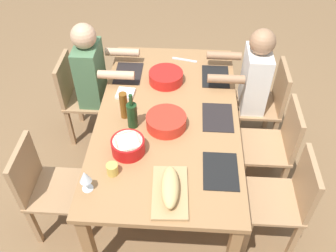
% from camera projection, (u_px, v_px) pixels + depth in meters
% --- Properties ---
extents(ground_plane, '(8.00, 8.00, 0.00)m').
position_uv_depth(ground_plane, '(168.00, 176.00, 3.29)').
color(ground_plane, brown).
extents(dining_table, '(1.89, 1.08, 0.74)m').
position_uv_depth(dining_table, '(168.00, 123.00, 2.83)').
color(dining_table, '#9E7044').
rests_on(dining_table, ground_plane).
extents(chair_near_right, '(0.40, 0.40, 0.85)m').
position_uv_depth(chair_near_right, '(45.00, 186.00, 2.62)').
color(chair_near_right, '#A87F56').
rests_on(chair_near_right, ground_plane).
extents(chair_far_center, '(0.40, 0.40, 0.85)m').
position_uv_depth(chair_far_center, '(275.00, 144.00, 2.92)').
color(chair_far_center, '#A87F56').
rests_on(chair_far_center, ground_plane).
extents(chair_far_right, '(0.40, 0.40, 0.85)m').
position_uv_depth(chair_far_right, '(286.00, 198.00, 2.55)').
color(chair_far_right, '#A87F56').
rests_on(chair_far_right, ground_plane).
extents(chair_near_left, '(0.40, 0.40, 0.85)m').
position_uv_depth(chair_near_left, '(79.00, 94.00, 3.37)').
color(chair_near_left, '#A87F56').
rests_on(chair_near_left, ground_plane).
extents(diner_near_left, '(0.41, 0.53, 1.20)m').
position_uv_depth(diner_near_left, '(95.00, 76.00, 3.21)').
color(diner_near_left, '#2D2D38').
rests_on(diner_near_left, ground_plane).
extents(chair_far_left, '(0.40, 0.40, 0.85)m').
position_uv_depth(chair_far_left, '(266.00, 102.00, 3.29)').
color(chair_far_left, '#A87F56').
rests_on(chair_far_left, ground_plane).
extents(diner_far_left, '(0.41, 0.53, 1.20)m').
position_uv_depth(diner_far_left, '(249.00, 82.00, 3.15)').
color(diner_far_left, '#2D2D38').
rests_on(diner_far_left, ground_plane).
extents(serving_bowl_greens, '(0.29, 0.29, 0.09)m').
position_uv_depth(serving_bowl_greens, '(166.00, 76.00, 3.05)').
color(serving_bowl_greens, red).
rests_on(serving_bowl_greens, dining_table).
extents(serving_bowl_pasta, '(0.23, 0.23, 0.11)m').
position_uv_depth(serving_bowl_pasta, '(128.00, 145.00, 2.47)').
color(serving_bowl_pasta, red).
rests_on(serving_bowl_pasta, dining_table).
extents(serving_bowl_fruit, '(0.29, 0.29, 0.10)m').
position_uv_depth(serving_bowl_fruit, '(166.00, 121.00, 2.66)').
color(serving_bowl_fruit, red).
rests_on(serving_bowl_fruit, dining_table).
extents(cutting_board, '(0.41, 0.24, 0.02)m').
position_uv_depth(cutting_board, '(170.00, 192.00, 2.26)').
color(cutting_board, tan).
rests_on(cutting_board, dining_table).
extents(bread_loaf, '(0.33, 0.13, 0.09)m').
position_uv_depth(bread_loaf, '(170.00, 187.00, 2.22)').
color(bread_loaf, tan).
rests_on(bread_loaf, cutting_board).
extents(wine_bottle, '(0.08, 0.08, 0.29)m').
position_uv_depth(wine_bottle, '(132.00, 115.00, 2.62)').
color(wine_bottle, '#193819').
rests_on(wine_bottle, dining_table).
extents(beer_bottle, '(0.06, 0.06, 0.22)m').
position_uv_depth(beer_bottle, '(124.00, 105.00, 2.70)').
color(beer_bottle, brown).
rests_on(beer_bottle, dining_table).
extents(wine_glass, '(0.08, 0.08, 0.17)m').
position_uv_depth(wine_glass, '(85.00, 177.00, 2.21)').
color(wine_glass, silver).
rests_on(wine_glass, dining_table).
extents(cup_near_right, '(0.08, 0.08, 0.08)m').
position_uv_depth(cup_near_right, '(112.00, 169.00, 2.35)').
color(cup_near_right, gold).
rests_on(cup_near_right, dining_table).
extents(placemat_far_center, '(0.32, 0.23, 0.01)m').
position_uv_depth(placemat_far_center, '(218.00, 117.00, 2.76)').
color(placemat_far_center, black).
rests_on(placemat_far_center, dining_table).
extents(placemat_far_right, '(0.32, 0.23, 0.01)m').
position_uv_depth(placemat_far_right, '(221.00, 171.00, 2.39)').
color(placemat_far_right, black).
rests_on(placemat_far_right, dining_table).
extents(placemat_near_left, '(0.32, 0.23, 0.01)m').
position_uv_depth(placemat_near_left, '(128.00, 73.00, 3.17)').
color(placemat_near_left, black).
rests_on(placemat_near_left, dining_table).
extents(placemat_far_left, '(0.32, 0.23, 0.01)m').
position_uv_depth(placemat_far_left, '(215.00, 76.00, 3.13)').
color(placemat_far_left, black).
rests_on(placemat_far_left, dining_table).
extents(carving_knife, '(0.08, 0.23, 0.01)m').
position_uv_depth(carving_knife, '(185.00, 60.00, 3.32)').
color(carving_knife, silver).
rests_on(carving_knife, dining_table).
extents(napkin_stack, '(0.15, 0.15, 0.02)m').
position_uv_depth(napkin_stack, '(125.00, 94.00, 2.95)').
color(napkin_stack, white).
rests_on(napkin_stack, dining_table).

